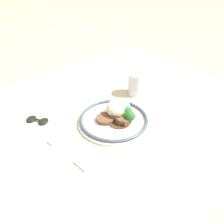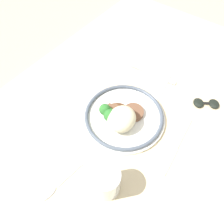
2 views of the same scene
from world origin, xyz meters
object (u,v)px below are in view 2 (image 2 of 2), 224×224
at_px(plate, 122,116).
at_px(fork, 157,76).
at_px(juice_glass, 106,182).
at_px(knife, 177,147).
at_px(sunglasses, 206,103).
at_px(spoon, 54,189).

distance_m(plate, fork, 0.24).
distance_m(juice_glass, fork, 0.46).
xyz_separation_m(knife, sunglasses, (-0.21, 0.00, 0.01)).
bearing_deg(sunglasses, knife, -33.45).
distance_m(plate, knife, 0.19).
bearing_deg(plate, juice_glass, 24.15).
bearing_deg(fork, spoon, -96.83).
bearing_deg(knife, fork, -142.36).
xyz_separation_m(plate, sunglasses, (-0.23, 0.20, -0.01)).
xyz_separation_m(juice_glass, knife, (-0.23, 0.10, -0.04)).
bearing_deg(fork, juice_glass, -83.04).
relative_size(fork, spoon, 1.32).
height_order(plate, knife, plate).
bearing_deg(juice_glass, plate, -155.85).
distance_m(spoon, sunglasses, 0.56).
relative_size(juice_glass, fork, 0.53).
relative_size(fork, knife, 0.82).
distance_m(knife, sunglasses, 0.21).
bearing_deg(plate, fork, -178.33).
bearing_deg(juice_glass, fork, -167.44).
xyz_separation_m(plate, spoon, (0.30, -0.02, -0.02)).
height_order(juice_glass, fork, juice_glass).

